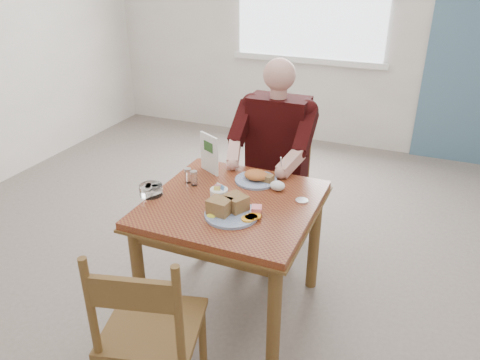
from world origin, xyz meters
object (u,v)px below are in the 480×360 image
at_px(chair_far, 277,185).
at_px(diner, 274,146).
at_px(table, 232,218).
at_px(near_plate, 231,209).
at_px(chair_near, 150,332).
at_px(far_plate, 257,177).

distance_m(chair_far, diner, 0.34).
bearing_deg(chair_far, diner, -89.99).
bearing_deg(table, near_plate, -69.15).
height_order(chair_far, near_plate, chair_far).
relative_size(table, diner, 0.66).
distance_m(chair_far, chair_near, 1.59).
bearing_deg(far_plate, diner, 95.27).
height_order(chair_far, far_plate, chair_far).
distance_m(chair_far, near_plate, 0.99).
bearing_deg(chair_near, table, 86.33).
xyz_separation_m(near_plate, far_plate, (-0.02, 0.42, -0.01)).
distance_m(chair_near, far_plate, 1.12).
distance_m(chair_far, far_plate, 0.60).
relative_size(table, near_plate, 2.71).
xyz_separation_m(chair_far, far_plate, (0.04, -0.52, 0.30)).
bearing_deg(chair_far, far_plate, -85.63).
height_order(chair_far, diner, diner).
distance_m(near_plate, far_plate, 0.42).
xyz_separation_m(table, chair_near, (-0.05, -0.80, -0.16)).
bearing_deg(far_plate, chair_far, 94.37).
xyz_separation_m(chair_near, far_plate, (0.09, 1.07, 0.30)).
bearing_deg(near_plate, far_plate, 92.11).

